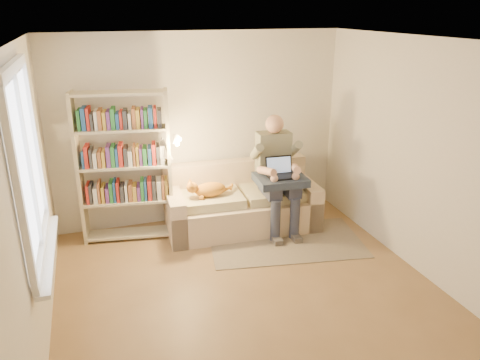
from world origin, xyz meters
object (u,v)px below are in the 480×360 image
object	(u,v)px
person	(277,168)
laptop	(284,171)
bookshelf	(125,160)
cat	(207,189)
sofa	(241,205)

from	to	relation	value
person	laptop	world-z (taller)	person
laptop	bookshelf	distance (m)	2.04
person	cat	xyz separation A→B (m)	(-0.94, 0.08, -0.21)
cat	laptop	bearing A→B (deg)	-10.24
sofa	bookshelf	size ratio (longest dim) A/B	1.07
sofa	person	distance (m)	0.73
sofa	person	bearing A→B (deg)	-19.06
cat	bookshelf	size ratio (longest dim) A/B	0.33
sofa	bookshelf	bearing A→B (deg)	177.68
sofa	laptop	size ratio (longest dim) A/B	5.60
cat	bookshelf	xyz separation A→B (m)	(-0.99, 0.25, 0.43)
cat	bookshelf	bearing A→B (deg)	169.29
person	bookshelf	bearing A→B (deg)	173.67
sofa	laptop	bearing A→B (deg)	-31.72
sofa	bookshelf	world-z (taller)	bookshelf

